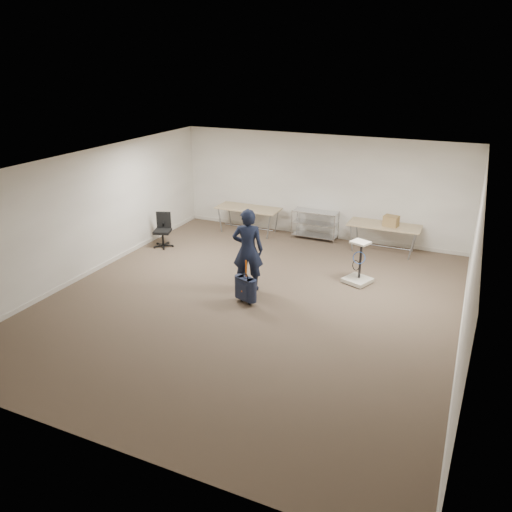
% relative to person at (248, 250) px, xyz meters
% --- Properties ---
extents(ground, '(9.00, 9.00, 0.00)m').
position_rel_person_xyz_m(ground, '(0.32, -0.54, -0.90)').
color(ground, '#46382B').
rests_on(ground, ground).
extents(room_shell, '(8.00, 9.00, 9.00)m').
position_rel_person_xyz_m(room_shell, '(0.32, 0.84, -0.85)').
color(room_shell, beige).
rests_on(room_shell, ground).
extents(folding_table_left, '(1.80, 0.75, 0.73)m').
position_rel_person_xyz_m(folding_table_left, '(-1.58, 3.41, -0.22)').
color(folding_table_left, tan).
rests_on(folding_table_left, ground).
extents(folding_table_right, '(1.80, 0.75, 0.73)m').
position_rel_person_xyz_m(folding_table_right, '(2.22, 3.41, -0.22)').
color(folding_table_right, tan).
rests_on(folding_table_right, ground).
extents(wire_shelf, '(1.22, 0.47, 0.80)m').
position_rel_person_xyz_m(wire_shelf, '(0.32, 3.66, -0.46)').
color(wire_shelf, silver).
rests_on(wire_shelf, ground).
extents(person, '(0.76, 0.61, 1.79)m').
position_rel_person_xyz_m(person, '(0.00, 0.00, 0.00)').
color(person, black).
rests_on(person, ground).
extents(suitcase, '(0.39, 0.30, 0.94)m').
position_rel_person_xyz_m(suitcase, '(0.24, -0.64, -0.58)').
color(suitcase, black).
rests_on(suitcase, ground).
extents(office_chair, '(0.54, 0.55, 0.90)m').
position_rel_person_xyz_m(office_chair, '(-3.15, 1.46, -0.63)').
color(office_chair, black).
rests_on(office_chair, ground).
extents(equipment_cart, '(0.69, 0.69, 0.98)m').
position_rel_person_xyz_m(equipment_cart, '(2.09, 1.26, -0.64)').
color(equipment_cart, beige).
rests_on(equipment_cart, ground).
extents(cardboard_box, '(0.40, 0.33, 0.27)m').
position_rel_person_xyz_m(cardboard_box, '(2.38, 3.37, -0.03)').
color(cardboard_box, '#9A6B48').
rests_on(cardboard_box, folding_table_right).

